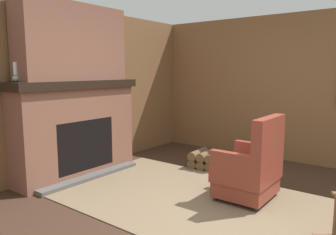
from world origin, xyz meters
TOP-DOWN VIEW (x-y plane):
  - ground_plane at (0.00, 0.00)m, footprint 14.00×14.00m
  - wood_panel_wall_left at (-2.66, 0.00)m, footprint 0.06×5.86m
  - wood_panel_wall_back at (0.03, 2.66)m, footprint 5.86×0.09m
  - fireplace_hearth at (-2.39, 0.00)m, footprint 0.66×1.93m
  - chimney_breast at (-2.40, 0.00)m, footprint 0.40×1.61m
  - area_rug at (-0.38, 0.23)m, footprint 3.77×2.05m
  - armchair at (-0.02, 0.65)m, footprint 0.62×0.72m
  - firewood_stack at (-1.09, 1.45)m, footprint 0.47×0.47m
  - oil_lamp_vase at (-2.45, -0.82)m, footprint 0.09×0.09m
  - storage_case at (-2.45, 0.12)m, footprint 0.15×0.23m

SIDE VIEW (x-z plane):
  - ground_plane at x=0.00m, z-range 0.00..0.00m
  - area_rug at x=-0.38m, z-range 0.00..0.01m
  - firewood_stack at x=-1.09m, z-range 0.00..0.27m
  - armchair at x=-0.02m, z-range -0.14..0.87m
  - fireplace_hearth at x=-2.39m, z-range 0.00..1.37m
  - wood_panel_wall_left at x=-2.66m, z-range 0.00..2.44m
  - wood_panel_wall_back at x=0.03m, z-range 0.01..2.45m
  - storage_case at x=-2.45m, z-range 1.38..1.53m
  - oil_lamp_vase at x=-2.45m, z-range 1.34..1.59m
  - chimney_breast at x=-2.40m, z-range 1.38..2.42m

